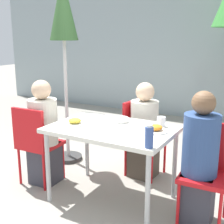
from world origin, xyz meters
TOP-DOWN VIEW (x-y plane):
  - ground_plane at (0.00, 0.00)m, footprint 24.00×24.00m
  - building_facade at (0.00, 3.63)m, footprint 10.00×0.20m
  - dining_table at (0.00, 0.00)m, footprint 1.17×0.80m
  - chair_left at (-0.88, -0.12)m, footprint 0.42×0.42m
  - person_left at (-0.84, -0.03)m, footprint 0.31×0.31m
  - chair_right at (0.88, 0.12)m, footprint 0.42×0.42m
  - person_right at (0.84, 0.04)m, footprint 0.30×0.30m
  - chair_far at (-0.02, 0.71)m, footprint 0.43×0.43m
  - person_far at (0.05, 0.65)m, footprint 0.31×0.31m
  - closed_umbrella at (-1.02, 0.61)m, footprint 0.36×0.36m
  - plate_0 at (-0.37, -0.10)m, footprint 0.23×0.23m
  - plate_1 at (0.41, 0.08)m, footprint 0.23×0.23m
  - bottle at (0.52, -0.34)m, footprint 0.07×0.07m
  - drinking_cup at (0.40, 0.26)m, footprint 0.08×0.08m
  - salad_bowl at (-0.01, 0.20)m, footprint 0.15×0.15m

SIDE VIEW (x-z plane):
  - ground_plane at x=0.00m, z-range 0.00..0.00m
  - chair_left at x=-0.88m, z-range 0.08..0.96m
  - chair_right at x=0.88m, z-range 0.08..0.96m
  - chair_far at x=-0.02m, z-range 0.08..0.96m
  - person_far at x=0.05m, z-range -0.03..1.08m
  - person_left at x=-0.84m, z-range -0.03..1.13m
  - person_right at x=0.84m, z-range -0.03..1.15m
  - dining_table at x=0.00m, z-range 0.31..1.07m
  - plate_0 at x=-0.37m, z-range 0.75..0.81m
  - plate_1 at x=0.41m, z-range 0.75..0.82m
  - salad_bowl at x=-0.01m, z-range 0.76..0.81m
  - drinking_cup at x=0.40m, z-range 0.76..0.85m
  - bottle at x=0.52m, z-range 0.75..0.94m
  - building_facade at x=0.00m, z-range 0.00..3.00m
  - closed_umbrella at x=-1.02m, z-range 0.62..2.95m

